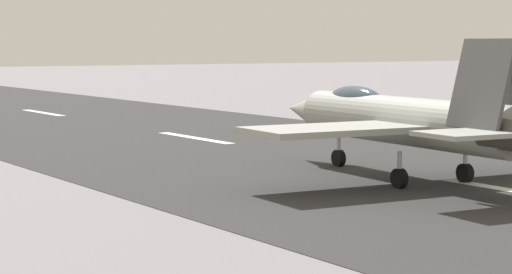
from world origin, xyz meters
name	(u,v)px	position (x,y,z in m)	size (l,w,h in m)	color
fighter_jet	(405,119)	(5.89, 1.36, 2.44)	(17.07, 14.87, 5.64)	#A1A49F
crew_person	(383,127)	(18.38, -7.99, 0.78)	(0.41, 0.67, 1.56)	#1E2338
marker_cone_far	(355,122)	(27.25, -13.01, 0.28)	(0.44, 0.44, 0.55)	orange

